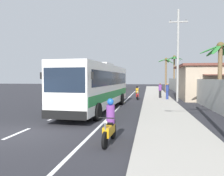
% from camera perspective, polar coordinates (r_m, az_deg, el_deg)
% --- Properties ---
extents(ground_plane, '(160.00, 160.00, 0.00)m').
position_cam_1_polar(ground_plane, '(10.77, -23.35, -10.79)').
color(ground_plane, '#28282D').
extents(sidewalk_kerb, '(3.20, 90.00, 0.14)m').
position_cam_1_polar(sidewalk_kerb, '(18.98, 12.66, -4.70)').
color(sidewalk_kerb, '#A8A399').
rests_on(sidewalk_kerb, ground).
extents(lane_markings, '(3.42, 71.00, 0.01)m').
position_cam_1_polar(lane_markings, '(23.85, 0.55, -3.32)').
color(lane_markings, white).
rests_on(lane_markings, ground).
extents(boundary_wall, '(0.24, 60.00, 2.36)m').
position_cam_1_polar(boundary_wall, '(23.36, 21.47, -0.73)').
color(boundary_wall, '#B2B2AD').
rests_on(boundary_wall, ground).
extents(coach_bus_foreground, '(3.38, 12.24, 3.69)m').
position_cam_1_polar(coach_bus_foreground, '(16.97, -3.69, 0.78)').
color(coach_bus_foreground, white).
rests_on(coach_bus_foreground, ground).
extents(coach_bus_far_lane, '(3.28, 11.56, 3.69)m').
position_cam_1_polar(coach_bus_far_lane, '(51.25, 1.26, 1.98)').
color(coach_bus_far_lane, gold).
rests_on(coach_bus_far_lane, ground).
extents(motorcycle_beside_bus, '(0.56, 1.96, 1.56)m').
position_cam_1_polar(motorcycle_beside_bus, '(25.44, 6.54, -1.53)').
color(motorcycle_beside_bus, black).
rests_on(motorcycle_beside_bus, ground).
extents(motorcycle_trailing, '(0.56, 1.96, 1.68)m').
position_cam_1_polar(motorcycle_trailing, '(8.44, -0.60, -9.58)').
color(motorcycle_trailing, black).
rests_on(motorcycle_trailing, ground).
extents(pedestrian_near_kerb, '(0.36, 0.36, 1.75)m').
position_cam_1_polar(pedestrian_near_kerb, '(24.81, 14.12, -0.73)').
color(pedestrian_near_kerb, navy).
rests_on(pedestrian_near_kerb, sidewalk_kerb).
extents(pedestrian_midwalk, '(0.36, 0.36, 1.74)m').
position_cam_1_polar(pedestrian_midwalk, '(26.39, 12.37, -0.53)').
color(pedestrian_midwalk, black).
rests_on(pedestrian_midwalk, sidewalk_kerb).
extents(utility_pole_mid, '(1.91, 0.24, 9.53)m').
position_cam_1_polar(utility_pole_mid, '(24.11, 16.70, 8.40)').
color(utility_pole_mid, '#9E9E99').
rests_on(utility_pole_mid, ground).
extents(palm_nearest, '(3.21, 3.39, 7.07)m').
position_cam_1_polar(palm_nearest, '(46.41, 15.83, 5.48)').
color(palm_nearest, brown).
rests_on(palm_nearest, ground).
extents(palm_second, '(3.02, 2.83, 5.16)m').
position_cam_1_polar(palm_second, '(18.53, 26.21, 6.08)').
color(palm_second, brown).
rests_on(palm_second, ground).
extents(palm_third, '(2.80, 2.95, 5.98)m').
position_cam_1_polar(palm_third, '(39.41, 13.81, 4.88)').
color(palm_third, brown).
rests_on(palm_third, ground).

